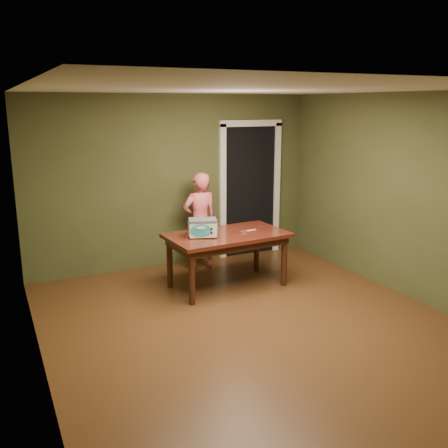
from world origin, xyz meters
name	(u,v)px	position (x,y,z in m)	size (l,w,h in m)	color
floor	(252,325)	(0.00, 0.00, 0.00)	(5.00, 5.00, 0.00)	#4E2C16
room_shell	(254,176)	(0.00, 0.00, 1.71)	(4.52, 5.02, 2.61)	#454B28
doorway	(241,189)	(1.30, 2.78, 1.06)	(1.10, 0.66, 2.25)	black
dining_table	(227,241)	(0.28, 1.23, 0.65)	(1.65, 1.00, 0.75)	#3B120D
toy_oven	(203,227)	(-0.08, 1.23, 0.88)	(0.44, 0.36, 0.24)	#4C4F54
baking_pan	(244,232)	(0.50, 1.18, 0.76)	(0.10, 0.10, 0.02)	silver
spatula	(250,230)	(0.64, 1.24, 0.75)	(0.18, 0.03, 0.01)	#FEE06E
child	(200,221)	(0.25, 2.10, 0.74)	(0.54, 0.35, 1.47)	#E25D65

